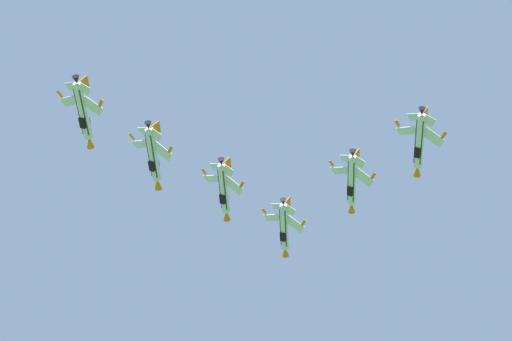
% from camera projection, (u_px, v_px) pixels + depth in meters
% --- Properties ---
extents(fighter_jet_lead, '(9.31, 15.67, 5.34)m').
position_uv_depth(fighter_jet_lead, '(284.00, 228.00, 172.76)').
color(fighter_jet_lead, white).
extents(fighter_jet_left_wing, '(9.04, 15.67, 5.50)m').
position_uv_depth(fighter_jet_left_wing, '(224.00, 190.00, 166.10)').
color(fighter_jet_left_wing, white).
extents(fighter_jet_right_wing, '(9.05, 15.67, 5.50)m').
position_uv_depth(fighter_jet_right_wing, '(352.00, 181.00, 165.38)').
color(fighter_jet_right_wing, white).
extents(fighter_jet_left_outer, '(9.04, 15.67, 5.51)m').
position_uv_depth(fighter_jet_left_outer, '(153.00, 156.00, 156.65)').
color(fighter_jet_left_outer, white).
extents(fighter_jet_right_outer, '(9.16, 15.67, 5.44)m').
position_uv_depth(fighter_jet_right_outer, '(420.00, 142.00, 156.00)').
color(fighter_jet_right_outer, white).
extents(fighter_jet_trail_slot, '(9.50, 15.67, 5.20)m').
position_uv_depth(fighter_jet_trail_slot, '(83.00, 112.00, 152.20)').
color(fighter_jet_trail_slot, white).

